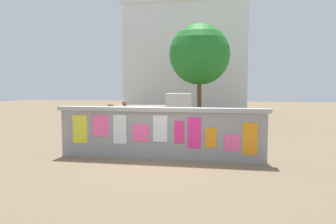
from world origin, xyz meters
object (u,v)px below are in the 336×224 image
person_bystander (111,121)px  bicycle_near (217,139)px  bicycle_far (241,129)px  auto_rickshaw_truck (158,113)px  person_walking (124,116)px  motorcycle (153,137)px  tree_roadside (200,55)px

person_bystander → bicycle_near: bearing=11.3°
bicycle_far → auto_rickshaw_truck: bearing=162.6°
bicycle_near → person_walking: size_ratio=1.06×
motorcycle → person_bystander: person_bystander is taller
tree_roadside → bicycle_far: bearing=-69.5°
bicycle_near → person_bystander: (-3.62, -0.72, 0.62)m
bicycle_far → person_bystander: size_ratio=1.04×
bicycle_near → person_bystander: 3.75m
bicycle_near → person_bystander: person_bystander is taller
bicycle_far → tree_roadside: tree_roadside is taller
motorcycle → person_walking: (-1.62, 1.86, 0.52)m
motorcycle → bicycle_far: size_ratio=1.13×
person_walking → tree_roadside: (2.27, 8.04, 3.18)m
auto_rickshaw_truck → person_bystander: 4.79m
bicycle_near → tree_roadside: 10.15m
bicycle_far → bicycle_near: bearing=-108.2°
auto_rickshaw_truck → tree_roadside: size_ratio=0.62×
motorcycle → bicycle_near: bearing=15.8°
motorcycle → tree_roadside: tree_roadside is taller
person_walking → tree_roadside: bearing=74.2°
person_walking → tree_roadside: 8.94m
person_bystander → tree_roadside: size_ratio=0.27×
auto_rickshaw_truck → bicycle_far: (3.92, -1.23, -0.54)m
auto_rickshaw_truck → bicycle_near: bearing=-53.3°
auto_rickshaw_truck → person_walking: auto_rickshaw_truck is taller
auto_rickshaw_truck → bicycle_near: auto_rickshaw_truck is taller
person_walking → auto_rickshaw_truck: bearing=74.3°
bicycle_far → person_walking: (-4.70, -1.55, 0.62)m
bicycle_far → tree_roadside: bearing=110.5°
auto_rickshaw_truck → person_bystander: size_ratio=2.33×
bicycle_near → person_walking: (-3.78, 1.25, 0.62)m
bicycle_far → person_bystander: person_bystander is taller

